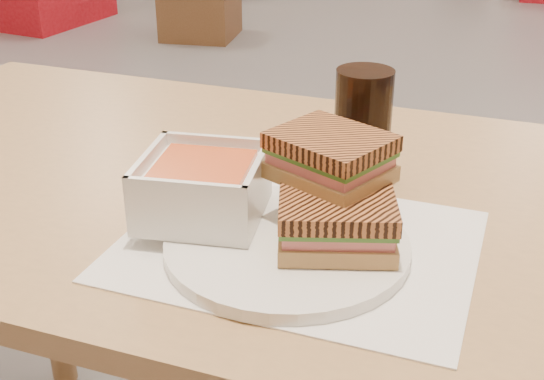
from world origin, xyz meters
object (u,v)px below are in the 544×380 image
(panini_lower, at_px, (337,221))
(cola_glass, at_px, (362,129))
(soup_bowl, at_px, (203,189))
(plate, at_px, (287,246))
(main_table, at_px, (218,252))

(panini_lower, height_order, cola_glass, cola_glass)
(soup_bowl, relative_size, cola_glass, 0.99)
(soup_bowl, height_order, panini_lower, soup_bowl)
(plate, relative_size, panini_lower, 1.82)
(main_table, xyz_separation_m, plate, (0.15, -0.15, 0.12))
(main_table, relative_size, plate, 4.60)
(soup_bowl, bearing_deg, cola_glass, 49.71)
(plate, bearing_deg, cola_glass, 79.62)
(soup_bowl, bearing_deg, plate, -12.32)
(main_table, distance_m, soup_bowl, 0.21)
(plate, bearing_deg, panini_lower, 9.69)
(plate, xyz_separation_m, cola_glass, (0.03, 0.19, 0.07))
(plate, height_order, cola_glass, cola_glass)
(main_table, height_order, plate, plate)
(main_table, xyz_separation_m, soup_bowl, (0.04, -0.12, 0.16))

